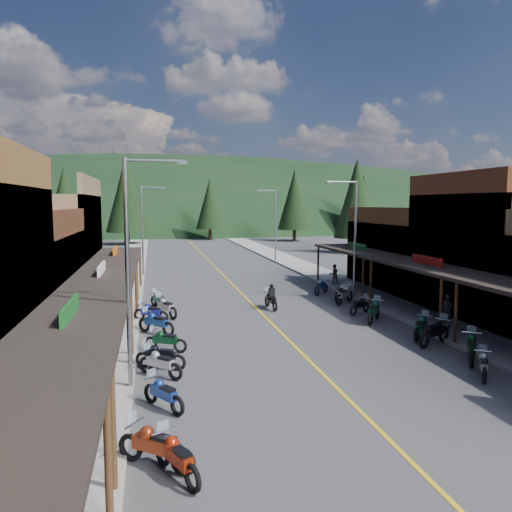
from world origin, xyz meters
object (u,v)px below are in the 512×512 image
pine_4 (295,199)px  pine_11 (357,198)px  bike_east_10 (345,294)px  bike_east_12 (321,286)px  shop_east_2 (507,255)px  bike_east_9 (360,305)px  bike_east_4 (483,364)px  pine_3 (210,204)px  bike_west_11 (159,299)px  bike_east_11 (341,291)px  bike_west_4 (163,392)px  pine_2 (127,194)px  shop_east_3 (419,255)px  bike_west_9 (151,312)px  pine_1 (48,199)px  pine_9 (363,204)px  pine_7 (8,199)px  bike_east_8 (374,310)px  bike_west_7 (165,339)px  pine_5 (354,196)px  bike_east_5 (472,346)px  bike_west_3 (156,444)px  bike_west_8 (156,322)px  bike_east_6 (434,331)px  bike_west_5 (160,362)px  streetlight_1 (144,226)px  pine_8 (15,208)px  bike_west_2 (177,455)px  pedestrian_east_a (447,311)px  pedestrian_east_b (334,274)px  pine_10 (65,201)px  bike_west_6 (160,355)px  streetlight_3 (274,222)px  streetlight_2 (353,234)px  shop_west_3 (35,249)px  rider_on_bike (271,299)px  bike_west_10 (165,306)px  bike_east_7 (421,326)px

pine_4 → pine_11: bearing=-84.8°
bike_east_10 → bike_east_12: 3.61m
shop_east_2 → bike_east_9: bearing=166.8°
pine_11 → bike_east_4: bearing=-107.5°
pine_3 → bike_east_12: 56.09m
bike_west_11 → bike_east_11: bearing=-26.0°
bike_west_4 → pine_2: bearing=59.1°
pine_3 → bike_west_11: bearing=-99.7°
shop_east_3 → bike_west_9: shop_east_3 is taller
pine_1 → pine_9: size_ratio=1.16×
pine_7 → shop_east_2: bearing=-58.4°
pine_3 → bike_east_8: 64.69m
shop_east_2 → bike_west_7: shop_east_2 is taller
bike_west_7 → pine_5: bearing=-2.0°
bike_east_4 → bike_east_5: bearing=99.7°
bike_west_3 → bike_west_8: size_ratio=0.98×
pine_2 → pine_11: (30.00, -20.00, -0.80)m
bike_east_4 → bike_east_6: size_ratio=0.80×
bike_west_5 → bike_west_11: 12.73m
streetlight_1 → pine_8: size_ratio=0.80×
bike_west_4 → bike_west_2: bearing=-121.4°
bike_east_8 → pedestrian_east_a: 3.79m
pine_2 → bike_west_2: bearing=-86.6°
pine_1 → pedestrian_east_b: pine_1 is taller
bike_west_3 → pine_10: bearing=48.5°
pine_9 → bike_east_8: 47.51m
shop_east_2 → pine_4: bearing=85.9°
pine_1 → pine_8: size_ratio=1.25×
pine_3 → bike_east_9: bearing=-88.5°
bike_west_6 → bike_east_10: size_ratio=0.88×
streetlight_3 → pedestrian_east_a: bearing=-87.4°
pine_11 → pine_1: bearing=144.0°
pine_8 → bike_east_12: pine_8 is taller
streetlight_2 → pine_3: pine_3 is taller
bike_east_5 → streetlight_1: bearing=149.4°
bike_west_2 → bike_west_11: 19.85m
bike_west_4 → bike_east_10: (11.89, 14.59, 0.09)m
bike_west_5 → bike_east_8: size_ratio=0.87×
bike_west_8 → bike_west_9: 2.62m
pine_8 → bike_west_11: bearing=-63.5°
shop_east_2 → pine_2: bearing=112.9°
shop_west_3 → bike_west_7: 15.56m
rider_on_bike → bike_west_11: bearing=159.9°
pine_9 → bike_west_3: pine_9 is taller
bike_east_5 → shop_east_3: bearing=100.3°
bike_west_6 → rider_on_bike: (6.86, 10.06, 0.06)m
shop_east_3 → pine_5: size_ratio=0.78×
pine_8 → bike_west_11: 36.38m
bike_west_10 → bike_east_7: bearing=-60.6°
shop_east_2 → bike_west_11: size_ratio=5.52×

